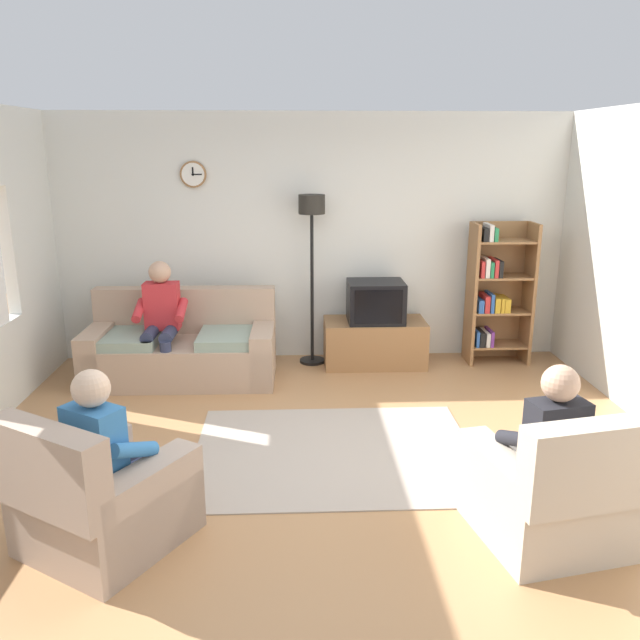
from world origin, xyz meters
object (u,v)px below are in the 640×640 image
Objects in this scene: floor_lamp at (312,233)px; person_in_right_armchair at (546,441)px; armchair_near_window at (102,501)px; bookshelf at (495,292)px; couch at (182,349)px; tv at (376,302)px; person_in_left_armchair at (109,447)px; armchair_near_bookshelf at (549,494)px; person_on_couch at (161,316)px; tv_stand at (374,342)px.

floor_lamp reaches higher than person_in_right_armchair.
bookshelf is at bearing 44.31° from armchair_near_window.
bookshelf is at bearing -0.79° from floor_lamp.
tv is (2.04, 0.33, 0.41)m from couch.
bookshelf is at bearing 4.10° from tv.
armchair_near_window is at bearing -112.29° from floor_lamp.
person_in_left_armchair is (-3.33, -3.23, -0.19)m from bookshelf.
armchair_near_window is (-3.38, -3.30, -0.50)m from bookshelf.
couch is 1.63× the size of armchair_near_window.
couch is at bearing 132.77° from armchair_near_bookshelf.
tv is 3.22m from person_in_right_armchair.
floor_lamp is 1.49× the size of person_on_couch.
person_in_right_armchair reaches higher than couch.
person_in_left_armchair and person_in_right_armchair have the same top height.
person_in_right_armchair is at bearing 1.03° from armchair_near_window.
person_on_couch is 2.70m from person_in_left_armchair.
tv_stand is 1.44m from bookshelf.
tv is at bearing 57.42° from person_in_left_armchair.
armchair_near_bookshelf is 0.91× the size of person_in_right_armchair.
tv_stand is 0.47m from tv.
couch is 2.11m from tv.
person_on_couch reaches higher than person_in_left_armchair.
armchair_near_window is at bearing 179.17° from armchair_near_bookshelf.
person_in_left_armchair is at bearing -89.15° from couch.
tv_stand is 3.26m from person_in_right_armchair.
person_in_left_armchair is (-2.65, 0.11, 0.32)m from armchair_near_bookshelf.
armchair_near_window is 2.70m from person_in_right_armchair.
couch is 2.07m from tv_stand.
couch is 3.44m from bookshelf.
person_in_left_armchair is (0.22, -2.69, -0.09)m from person_on_couch.
couch reaches higher than tv_stand.
armchair_near_window is 2.70m from armchair_near_bookshelf.
person_in_right_armchair is at bearing -46.54° from couch.
bookshelf reaches higher than couch.
person_on_couch reaches higher than tv_stand.
person_on_couch is (-0.17, 2.77, 0.41)m from armchair_near_window.
armchair_near_bookshelf is (2.70, -2.91, -0.02)m from couch.
person_in_right_armchair is (0.64, -3.16, -0.12)m from tv.
armchair_near_bookshelf is (2.70, -0.04, 0.00)m from armchair_near_window.
armchair_near_window is at bearing -122.58° from tv.
tv is 1.01m from floor_lamp.
bookshelf is 3.33m from person_in_right_armchair.
bookshelf is at bearing 3.05° from tv_stand.
floor_lamp reaches higher than person_on_couch.
floor_lamp is 1.80m from person_on_couch.
couch is at bearing -170.14° from tv_stand.
person_in_left_armchair is (-1.32, -3.25, -0.85)m from floor_lamp.
bookshelf is (3.38, 0.43, 0.48)m from couch.
floor_lamp reaches higher than couch.
bookshelf is 4.64m from person_in_left_armchair.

